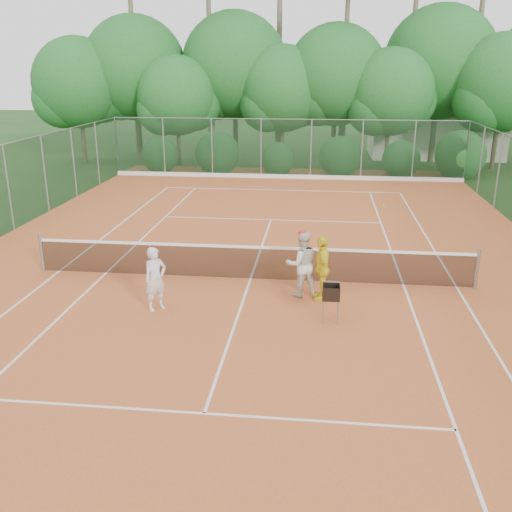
% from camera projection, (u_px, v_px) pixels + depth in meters
% --- Properties ---
extents(ground, '(120.00, 120.00, 0.00)m').
position_uv_depth(ground, '(250.00, 280.00, 15.61)').
color(ground, '#1D4017').
rests_on(ground, ground).
extents(clay_court, '(18.00, 36.00, 0.02)m').
position_uv_depth(clay_court, '(250.00, 280.00, 15.60)').
color(clay_court, '#C5602D').
rests_on(clay_court, ground).
extents(club_building, '(8.00, 5.00, 3.00)m').
position_uv_depth(club_building, '(434.00, 132.00, 36.79)').
color(club_building, beige).
rests_on(club_building, ground).
extents(tennis_net, '(11.97, 0.10, 1.10)m').
position_uv_depth(tennis_net, '(250.00, 262.00, 15.44)').
color(tennis_net, gray).
rests_on(tennis_net, clay_court).
extents(player_white, '(0.66, 0.66, 1.55)m').
position_uv_depth(player_white, '(156.00, 279.00, 13.44)').
color(player_white, silver).
rests_on(player_white, clay_court).
extents(player_center_grp, '(0.98, 0.86, 1.73)m').
position_uv_depth(player_center_grp, '(302.00, 264.00, 14.24)').
color(player_center_grp, silver).
rests_on(player_center_grp, clay_court).
extents(player_yellow, '(0.57, 1.02, 1.64)m').
position_uv_depth(player_yellow, '(322.00, 268.00, 14.05)').
color(player_yellow, yellow).
rests_on(player_yellow, clay_court).
extents(ball_hopper, '(0.38, 0.38, 0.86)m').
position_uv_depth(ball_hopper, '(331.00, 293.00, 12.85)').
color(ball_hopper, gray).
rests_on(ball_hopper, clay_court).
extents(stray_ball_a, '(0.07, 0.07, 0.07)m').
position_uv_depth(stray_ball_a, '(224.00, 184.00, 27.94)').
color(stray_ball_a, gold).
rests_on(stray_ball_a, clay_court).
extents(stray_ball_b, '(0.07, 0.07, 0.07)m').
position_uv_depth(stray_ball_b, '(312.00, 192.00, 26.26)').
color(stray_ball_b, gold).
rests_on(stray_ball_b, clay_court).
extents(stray_ball_c, '(0.07, 0.07, 0.07)m').
position_uv_depth(stray_ball_c, '(384.00, 205.00, 23.77)').
color(stray_ball_c, '#E9F037').
rests_on(stray_ball_c, clay_court).
extents(court_markings, '(11.03, 23.83, 0.01)m').
position_uv_depth(court_markings, '(250.00, 279.00, 15.60)').
color(court_markings, white).
rests_on(court_markings, clay_court).
extents(fence_back, '(18.07, 0.07, 3.00)m').
position_uv_depth(fence_back, '(286.00, 149.00, 29.26)').
color(fence_back, '#19381E').
rests_on(fence_back, clay_court).
extents(tropical_treeline, '(32.10, 8.49, 15.03)m').
position_uv_depth(tropical_treeline, '(317.00, 74.00, 32.89)').
color(tropical_treeline, brown).
rests_on(tropical_treeline, ground).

